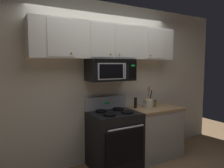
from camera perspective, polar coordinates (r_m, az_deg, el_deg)
back_wall at (r=3.61m, az=-2.35°, el=0.39°), size 5.20×0.10×2.70m
stove_range at (r=3.49m, az=0.55°, el=-14.66°), size 0.76×0.69×1.12m
over_range_microwave at (r=3.38m, az=-0.43°, el=3.87°), size 0.76×0.43×0.35m
upper_cabinets at (r=3.43m, az=-0.69°, el=11.42°), size 2.50×0.36×0.55m
counter_segment at (r=3.97m, az=11.32°, el=-12.53°), size 0.93×0.65×0.90m
utensil_crock_cream at (r=3.73m, az=10.01°, el=-5.04°), size 0.14×0.14×0.38m
salt_shaker at (r=3.88m, az=8.62°, el=-5.29°), size 0.05×0.05×0.10m
pepper_mill at (r=3.70m, az=6.44°, el=-5.11°), size 0.05×0.05×0.18m
spice_jar at (r=3.87m, az=11.67°, el=-5.24°), size 0.05×0.05×0.12m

